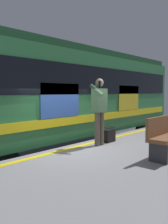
{
  "coord_description": "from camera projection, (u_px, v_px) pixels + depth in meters",
  "views": [
    {
      "loc": [
        4.5,
        4.53,
        2.42
      ],
      "look_at": [
        -0.27,
        0.3,
        1.88
      ],
      "focal_mm": 38.4,
      "sensor_mm": 36.0,
      "label": 1
    }
  ],
  "objects": [
    {
      "name": "train_carriage",
      "position": [
        70.0,
        92.0,
        9.05
      ],
      "size": [
        10.51,
        2.89,
        3.76
      ],
      "color": "#2D723F",
      "rests_on": "ground"
    },
    {
      "name": "track_rail_near",
      "position": [
        42.0,
        168.0,
        7.33
      ],
      "size": [
        21.14,
        0.08,
        0.16
      ],
      "primitive_type": "cube",
      "color": "slate",
      "rests_on": "ground"
    },
    {
      "name": "ground_plane",
      "position": [
        69.0,
        180.0,
        6.56
      ],
      "size": [
        24.39,
        24.39,
        0.0
      ],
      "primitive_type": "plane",
      "color": "#3D3D3F"
    },
    {
      "name": "safety_line",
      "position": [
        77.0,
        147.0,
        6.28
      ],
      "size": [
        15.94,
        0.16,
        0.01
      ],
      "primitive_type": "cube",
      "color": "yellow",
      "rests_on": "platform"
    },
    {
      "name": "bench",
      "position": [
        168.0,
        135.0,
        5.3
      ],
      "size": [
        1.49,
        0.44,
        0.9
      ],
      "color": "brown",
      "rests_on": "platform"
    },
    {
      "name": "handbag",
      "position": [
        109.0,
        135.0,
        6.85
      ],
      "size": [
        0.39,
        0.35,
        0.43
      ],
      "color": "black",
      "rests_on": "platform"
    },
    {
      "name": "passenger",
      "position": [
        99.0,
        106.0,
        6.38
      ],
      "size": [
        0.57,
        0.55,
        1.79
      ],
      "color": "brown",
      "rests_on": "platform"
    },
    {
      "name": "platform",
      "position": [
        159.0,
        188.0,
        4.82
      ],
      "size": [
        16.26,
        5.11,
        0.98
      ],
      "primitive_type": "cube",
      "color": "gray",
      "rests_on": "ground"
    },
    {
      "name": "track_rail_far",
      "position": [
        16.0,
        160.0,
        8.28
      ],
      "size": [
        21.14,
        0.08,
        0.16
      ],
      "primitive_type": "cube",
      "color": "slate",
      "rests_on": "ground"
    }
  ]
}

